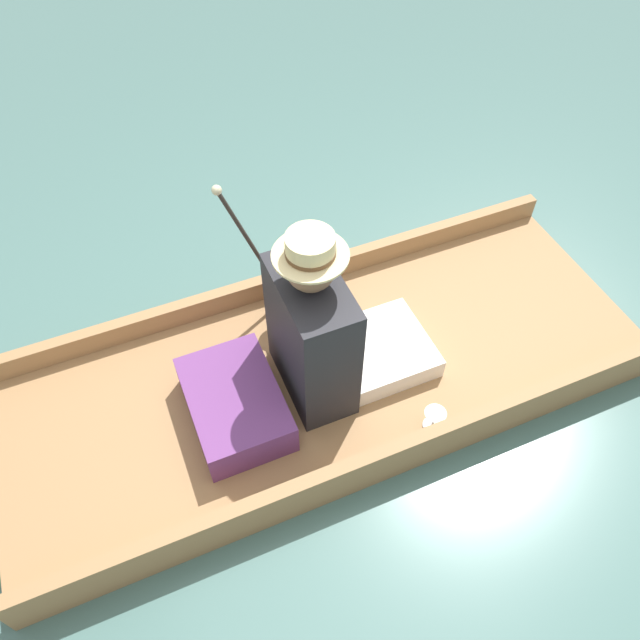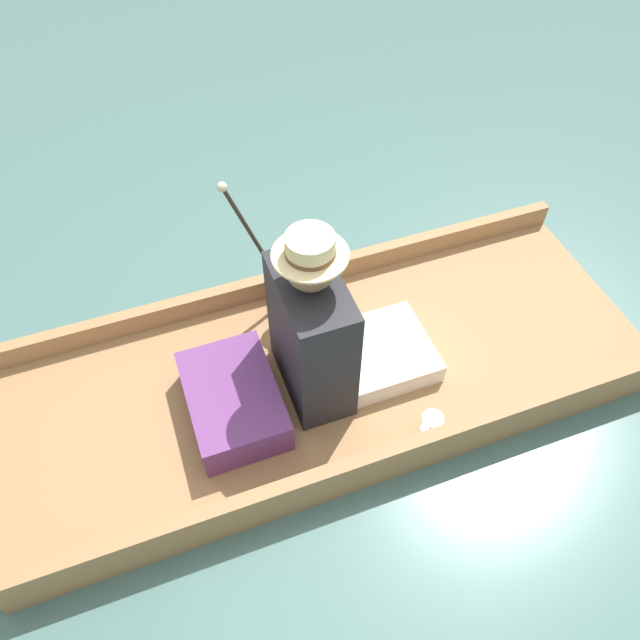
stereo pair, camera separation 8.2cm
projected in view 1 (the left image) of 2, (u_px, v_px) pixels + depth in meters
ground_plane at (328, 379)px, 3.05m from camera, size 16.00×16.00×0.00m
punt_boat at (328, 372)px, 3.00m from camera, size 1.16×3.05×0.23m
seat_cushion at (235, 404)px, 2.73m from camera, size 0.55×0.39×0.18m
seated_person at (326, 333)px, 2.68m from camera, size 0.48×0.72×0.91m
teddy_bear at (287, 296)px, 3.04m from camera, size 0.24×0.14×0.34m
wine_glass at (435, 417)px, 2.71m from camera, size 0.10×0.10×0.11m
walking_cane at (248, 240)px, 2.83m from camera, size 0.04×0.30×0.82m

